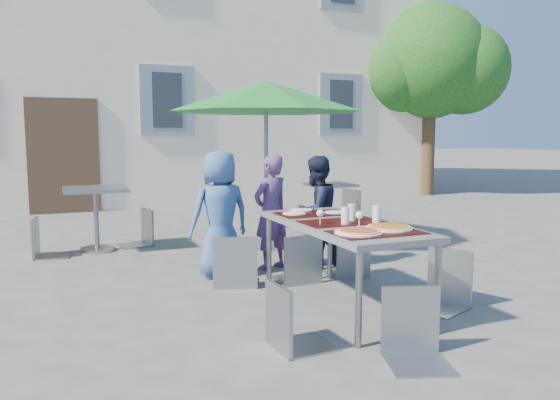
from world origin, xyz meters
name	(u,v)px	position (x,y,z in m)	size (l,w,h in m)	color
ground	(350,319)	(0.00, 0.00, 0.00)	(90.00, 90.00, 0.00)	#47474A
building	(135,8)	(0.00, 11.50, 4.85)	(13.60, 8.20, 11.10)	beige
tree	(431,64)	(6.55, 7.54, 3.25)	(3.60, 3.00, 4.70)	#48341F
dining_table	(342,228)	(0.10, 0.32, 0.70)	(0.80, 1.85, 0.76)	#45454A
pizza_near_left	(358,232)	(-0.07, -0.22, 0.77)	(0.36, 0.36, 0.03)	white
pizza_near_right	(389,227)	(0.26, -0.14, 0.77)	(0.38, 0.38, 0.03)	white
glassware	(354,214)	(0.16, 0.23, 0.83)	(0.56, 0.36, 0.15)	silver
place_settings	(311,212)	(0.10, 0.95, 0.76)	(0.67, 0.49, 0.01)	white
child_0	(220,214)	(-0.59, 1.72, 0.67)	(0.66, 0.43, 1.34)	#375C98
child_1	(271,212)	(0.04, 1.84, 0.64)	(0.47, 0.31, 1.29)	#563873
child_2	(316,212)	(0.53, 1.71, 0.63)	(0.62, 0.36, 1.27)	#161B32
chair_0	(235,229)	(-0.56, 1.30, 0.58)	(0.56, 0.56, 0.98)	#92979D
chair_1	(299,229)	(0.08, 1.18, 0.56)	(0.44, 0.45, 0.95)	gray
chair_2	(350,229)	(0.68, 1.19, 0.51)	(0.40, 0.41, 0.88)	gray
chair_3	(291,276)	(-0.69, -0.38, 0.52)	(0.42, 0.41, 0.90)	gray
chair_4	(445,245)	(0.93, -0.02, 0.55)	(0.55, 0.55, 0.94)	gray
chair_5	(416,282)	(0.00, -0.86, 0.53)	(0.51, 0.52, 0.91)	gray
patio_umbrella	(266,98)	(0.40, 2.94, 1.98)	(2.51, 2.51, 2.20)	#9D9FA4
cafe_table_0	(96,205)	(-1.70, 3.59, 0.60)	(0.77, 0.77, 0.83)	#9D9FA4
bg_chair_l_0	(43,214)	(-2.33, 3.47, 0.54)	(0.46, 0.46, 0.92)	gray
bg_chair_r_0	(140,205)	(-1.12, 3.78, 0.55)	(0.49, 0.49, 0.93)	gray
cafe_table_1	(330,198)	(1.91, 3.98, 0.49)	(0.68, 0.68, 0.72)	#9D9FA4
bg_chair_l_1	(276,189)	(1.20, 4.55, 0.60)	(0.54, 0.53, 1.02)	gray
bg_chair_r_1	(347,186)	(2.49, 4.48, 0.63)	(0.55, 0.55, 1.06)	gray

